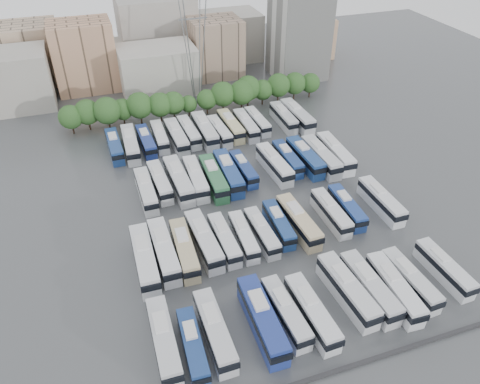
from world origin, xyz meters
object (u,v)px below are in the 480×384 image
object	(u,v)px
bus_r1_s3	(204,240)
bus_r3_s2	(146,141)
apartment_tower	(299,30)
bus_r3_s0	(115,146)
bus_r0_s9	(369,287)
bus_r2_s13	(335,153)
bus_r1_s2	(184,249)
bus_r1_s4	(224,239)
bus_r0_s0	(164,340)
bus_r2_s5	(214,178)
bus_r0_s2	(215,330)
bus_r0_s8	(347,290)
bus_r0_s6	(312,312)
bus_r1_s13	(381,201)
bus_r3_s3	(160,136)
bus_r2_s2	(160,182)
bus_r2_s3	(179,180)
bus_r3_s9	(246,125)
bus_r0_s11	(410,280)
bus_r0_s13	(444,268)
bus_r1_s1	(164,251)
bus_r2_s12	(321,157)
bus_r3_s6	(205,130)
bus_r1_s7	(279,224)
bus_r3_s5	(189,132)
bus_r3_s13	(297,116)
bus_r2_s4	(196,178)
bus_r3_s8	(231,126)
bus_r3_s10	(257,121)
bus_r0_s1	(193,346)
bus_r1_s0	(145,259)
bus_r2_s1	(146,190)
bus_r1_s6	(262,232)
bus_r1_s5	(244,236)
bus_r2_s9	(274,164)
bus_r0_s5	(286,312)
electricity_pylon	(193,29)
bus_r3_s12	(284,117)
bus_r3_s4	(177,137)
bus_r2_s11	(305,157)

from	to	relation	value
bus_r1_s3	bus_r3_s2	distance (m)	35.80
apartment_tower	bus_r3_s0	distance (m)	63.34
bus_r0_s9	bus_r2_s13	xyz separation A→B (m)	(13.39, 34.99, 0.07)
bus_r1_s2	bus_r1_s4	distance (m)	6.74
bus_r0_s0	bus_r2_s5	world-z (taller)	bus_r2_s5
bus_r0_s2	bus_r0_s8	distance (m)	19.91
bus_r0_s6	bus_r1_s2	distance (m)	22.37
bus_r1_s13	bus_r3_s3	size ratio (longest dim) A/B	1.07
bus_r0_s6	bus_r3_s0	xyz separation A→B (m)	(-20.06, 54.60, -0.08)
bus_r2_s2	bus_r0_s2	bearing A→B (deg)	-92.01
apartment_tower	bus_r2_s2	bearing A→B (deg)	-137.57
bus_r2_s5	bus_r2_s13	world-z (taller)	bus_r2_s13
bus_r3_s3	bus_r1_s13	bearing A→B (deg)	-46.72
bus_r0_s9	bus_r2_s3	bearing A→B (deg)	117.85
bus_r3_s9	bus_r0_s11	bearing A→B (deg)	-82.74
bus_r0_s13	bus_r1_s1	size ratio (longest dim) A/B	0.86
bus_r2_s12	bus_r3_s6	bearing A→B (deg)	135.68
bus_r1_s7	bus_r3_s5	distance (m)	37.03
bus_r3_s13	bus_r0_s13	bearing A→B (deg)	-91.84
bus_r2_s4	bus_r3_s0	distance (m)	22.28
bus_r2_s5	bus_r1_s13	bearing A→B (deg)	-30.87
bus_r3_s8	bus_r3_s6	bearing A→B (deg)	-176.14
bus_r2_s4	bus_r1_s1	bearing A→B (deg)	-116.64
bus_r1_s7	bus_r3_s10	world-z (taller)	bus_r3_s10
bus_r0_s1	bus_r1_s0	size ratio (longest dim) A/B	0.81
bus_r2_s1	bus_r3_s8	world-z (taller)	bus_r3_s8
bus_r1_s6	bus_r2_s13	xyz separation A→B (m)	(23.53, 18.35, 0.35)
bus_r1_s5	bus_r3_s9	world-z (taller)	bus_r3_s9
bus_r2_s9	bus_r3_s10	size ratio (longest dim) A/B	1.14
bus_r1_s0	bus_r1_s2	size ratio (longest dim) A/B	1.08
bus_r0_s5	bus_r3_s5	xyz separation A→B (m)	(-0.08, 54.33, 0.04)
bus_r0_s2	bus_r3_s3	bearing A→B (deg)	86.17
bus_r0_s11	bus_r3_s8	distance (m)	55.32
bus_r0_s8	bus_r2_s2	world-z (taller)	bus_r0_s8
bus_r1_s13	bus_r2_s13	xyz separation A→B (m)	(0.06, 17.37, 0.17)
electricity_pylon	bus_r0_s2	world-z (taller)	electricity_pylon
apartment_tower	bus_r1_s2	xyz separation A→B (m)	(-49.03, -64.96, -11.08)
bus_r0_s1	bus_r3_s6	world-z (taller)	bus_r3_s6
bus_r0_s0	bus_r3_s2	bearing A→B (deg)	84.01
bus_r0_s1	bus_r1_s0	xyz separation A→B (m)	(-3.15, 17.43, 0.41)
bus_r1_s2	bus_r3_s12	size ratio (longest dim) A/B	1.03
bus_r0_s5	bus_r2_s13	bearing A→B (deg)	50.44
electricity_pylon	bus_r3_s5	bearing A→B (deg)	-109.86
bus_r0_s2	bus_r0_s8	world-z (taller)	bus_r0_s8
bus_r0_s11	bus_r2_s5	world-z (taller)	bus_r2_s5
bus_r0_s0	bus_r0_s1	size ratio (longest dim) A/B	1.15
bus_r0_s0	bus_r0_s9	distance (m)	29.76
bus_r0_s2	bus_r1_s6	bearing A→B (deg)	51.51
bus_r2_s5	bus_r3_s4	world-z (taller)	bus_r2_s5
bus_r1_s5	bus_r2_s11	distance (m)	27.49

